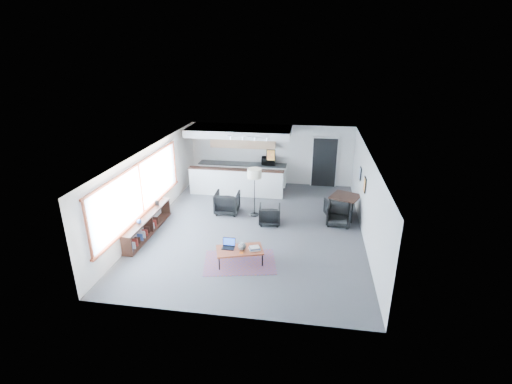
# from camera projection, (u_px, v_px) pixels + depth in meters

# --- Properties ---
(room) EXTENTS (7.02, 9.02, 2.62)m
(room) POSITION_uv_depth(u_px,v_px,m) (255.00, 191.00, 11.94)
(room) COLOR #49494C
(room) RESTS_ON ground
(window) EXTENTS (0.10, 5.95, 1.66)m
(window) POSITION_uv_depth(u_px,v_px,m) (141.00, 190.00, 11.56)
(window) COLOR #8CBFFF
(window) RESTS_ON room
(console) EXTENTS (0.35, 3.00, 0.80)m
(console) POSITION_uv_depth(u_px,v_px,m) (148.00, 225.00, 11.80)
(console) COLOR black
(console) RESTS_ON floor
(kitchenette) EXTENTS (4.20, 1.96, 2.60)m
(kitchenette) POSITION_uv_depth(u_px,v_px,m) (240.00, 156.00, 15.51)
(kitchenette) COLOR white
(kitchenette) RESTS_ON floor
(doorway) EXTENTS (1.10, 0.12, 2.15)m
(doorway) POSITION_uv_depth(u_px,v_px,m) (324.00, 162.00, 15.77)
(doorway) COLOR black
(doorway) RESTS_ON room
(track_light) EXTENTS (1.60, 0.07, 0.15)m
(track_light) POSITION_uv_depth(u_px,v_px,m) (248.00, 138.00, 13.62)
(track_light) COLOR silver
(track_light) RESTS_ON room
(wall_art_lower) EXTENTS (0.03, 0.38, 0.48)m
(wall_art_lower) POSITION_uv_depth(u_px,v_px,m) (365.00, 185.00, 11.73)
(wall_art_lower) COLOR black
(wall_art_lower) RESTS_ON room
(wall_art_upper) EXTENTS (0.03, 0.34, 0.44)m
(wall_art_upper) POSITION_uv_depth(u_px,v_px,m) (360.00, 174.00, 12.94)
(wall_art_upper) COLOR black
(wall_art_upper) RESTS_ON room
(kilim_rug) EXTENTS (2.19, 1.71, 0.01)m
(kilim_rug) POSITION_uv_depth(u_px,v_px,m) (240.00, 262.00, 10.33)
(kilim_rug) COLOR #5C3648
(kilim_rug) RESTS_ON floor
(coffee_table) EXTENTS (1.41, 1.03, 0.41)m
(coffee_table) POSITION_uv_depth(u_px,v_px,m) (240.00, 250.00, 10.20)
(coffee_table) COLOR maroon
(coffee_table) RESTS_ON floor
(laptop) EXTENTS (0.35, 0.29, 0.25)m
(laptop) POSITION_uv_depth(u_px,v_px,m) (229.00, 245.00, 10.28)
(laptop) COLOR black
(laptop) RESTS_ON coffee_table
(ceramic_pot) EXTENTS (0.22, 0.22, 0.22)m
(ceramic_pot) POSITION_uv_depth(u_px,v_px,m) (242.00, 246.00, 10.13)
(ceramic_pot) COLOR gray
(ceramic_pot) RESTS_ON coffee_table
(book_stack) EXTENTS (0.37, 0.34, 0.09)m
(book_stack) POSITION_uv_depth(u_px,v_px,m) (255.00, 248.00, 10.16)
(book_stack) COLOR silver
(book_stack) RESTS_ON coffee_table
(coaster) EXTENTS (0.11, 0.11, 0.01)m
(coaster) POSITION_uv_depth(u_px,v_px,m) (241.00, 253.00, 10.00)
(coaster) COLOR #E5590C
(coaster) RESTS_ON coffee_table
(armchair_left) EXTENTS (0.86, 0.81, 0.86)m
(armchair_left) POSITION_uv_depth(u_px,v_px,m) (227.00, 202.00, 13.34)
(armchair_left) COLOR black
(armchair_left) RESTS_ON floor
(armchair_right) EXTENTS (0.76, 0.72, 0.72)m
(armchair_right) POSITION_uv_depth(u_px,v_px,m) (270.00, 214.00, 12.52)
(armchair_right) COLOR black
(armchair_right) RESTS_ON floor
(floor_lamp) EXTENTS (0.64, 0.64, 1.74)m
(floor_lamp) POSITION_uv_depth(u_px,v_px,m) (254.00, 175.00, 12.76)
(floor_lamp) COLOR black
(floor_lamp) RESTS_ON floor
(dining_table) EXTENTS (1.21, 1.21, 0.78)m
(dining_table) POSITION_uv_depth(u_px,v_px,m) (345.00, 198.00, 12.95)
(dining_table) COLOR black
(dining_table) RESTS_ON floor
(dining_chair_near) EXTENTS (0.74, 0.70, 0.69)m
(dining_chair_near) POSITION_uv_depth(u_px,v_px,m) (339.00, 215.00, 12.46)
(dining_chair_near) COLOR black
(dining_chair_near) RESTS_ON floor
(dining_chair_far) EXTENTS (0.73, 0.70, 0.60)m
(dining_chair_far) POSITION_uv_depth(u_px,v_px,m) (336.00, 209.00, 13.05)
(dining_chair_far) COLOR black
(dining_chair_far) RESTS_ON floor
(microwave) EXTENTS (0.61, 0.37, 0.40)m
(microwave) POSITION_uv_depth(u_px,v_px,m) (269.00, 160.00, 15.84)
(microwave) COLOR black
(microwave) RESTS_ON kitchenette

